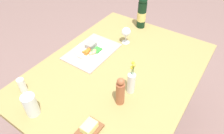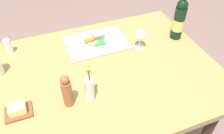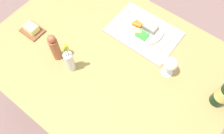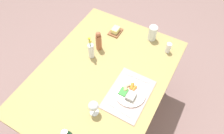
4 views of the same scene
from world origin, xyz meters
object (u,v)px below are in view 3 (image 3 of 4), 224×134
(dining_table, at_px, (109,64))
(dinner_plate, at_px, (144,29))
(pepper_mill, at_px, (55,48))
(butter_dish, at_px, (32,29))
(fork, at_px, (164,45))
(knife, at_px, (121,18))
(flower_vase, at_px, (69,61))
(wine_glass, at_px, (171,64))

(dining_table, relative_size, dinner_plate, 5.93)
(pepper_mill, distance_m, butter_dish, 0.26)
(fork, xyz_separation_m, knife, (0.31, -0.00, 0.00))
(knife, height_order, pepper_mill, pepper_mill)
(flower_vase, bearing_deg, butter_dish, -6.25)
(wine_glass, bearing_deg, butter_dish, 18.21)
(dinner_plate, bearing_deg, pepper_mill, 57.62)
(knife, bearing_deg, butter_dish, 45.02)
(pepper_mill, bearing_deg, dinner_plate, -122.38)
(fork, relative_size, knife, 1.05)
(dinner_plate, relative_size, pepper_mill, 1.18)
(knife, bearing_deg, dinner_plate, -177.93)
(fork, height_order, butter_dish, butter_dish)
(dinner_plate, xyz_separation_m, knife, (0.16, 0.01, -0.01))
(knife, height_order, wine_glass, wine_glass)
(pepper_mill, xyz_separation_m, flower_vase, (-0.11, 0.01, -0.01))
(pepper_mill, bearing_deg, knife, -105.57)
(dinner_plate, relative_size, flower_vase, 0.98)
(dining_table, bearing_deg, fork, -127.17)
(dining_table, xyz_separation_m, flower_vase, (0.12, 0.17, 0.15))
(fork, xyz_separation_m, butter_dish, (0.68, 0.40, 0.01))
(dining_table, xyz_separation_m, dinner_plate, (-0.05, -0.28, 0.09))
(flower_vase, bearing_deg, dining_table, -125.53)
(knife, distance_m, butter_dish, 0.54)
(dinner_plate, distance_m, butter_dish, 0.67)
(dining_table, height_order, fork, fork)
(dinner_plate, height_order, pepper_mill, pepper_mill)
(pepper_mill, bearing_deg, fork, -135.26)
(flower_vase, height_order, wine_glass, flower_vase)
(dining_table, height_order, flower_vase, flower_vase)
(butter_dish, bearing_deg, flower_vase, 173.75)
(fork, relative_size, pepper_mill, 1.03)
(knife, height_order, butter_dish, butter_dish)
(dinner_plate, height_order, wine_glass, wine_glass)
(fork, bearing_deg, dining_table, 58.13)
(butter_dish, distance_m, wine_glass, 0.83)
(fork, bearing_deg, pepper_mill, 50.05)
(wine_glass, bearing_deg, fork, -53.78)
(knife, xyz_separation_m, flower_vase, (0.01, 0.44, 0.07))
(dinner_plate, height_order, flower_vase, flower_vase)
(knife, xyz_separation_m, pepper_mill, (0.12, 0.43, 0.08))
(knife, distance_m, pepper_mill, 0.46)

